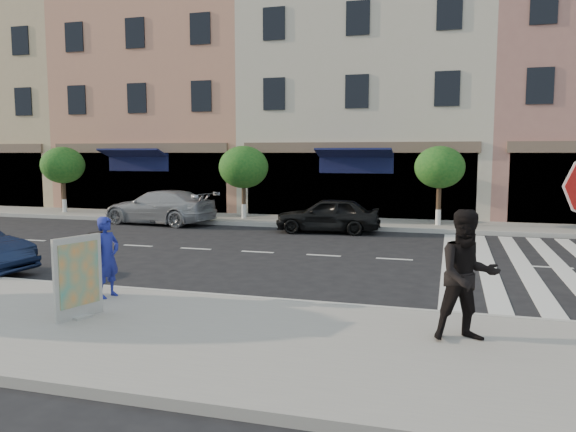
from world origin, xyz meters
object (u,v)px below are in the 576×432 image
object	(u,v)px
poster_board	(78,278)
car_far_mid	(328,215)
car_far_left	(159,207)
photographer	(107,257)
walker	(467,276)

from	to	relation	value
poster_board	car_far_mid	size ratio (longest dim) A/B	0.36
car_far_left	car_far_mid	world-z (taller)	car_far_left
photographer	car_far_left	xyz separation A→B (m)	(-5.21, 11.35, -0.23)
photographer	car_far_mid	size ratio (longest dim) A/B	0.41
poster_board	car_far_mid	xyz separation A→B (m)	(1.65, 12.18, -0.17)
walker	poster_board	world-z (taller)	walker
poster_board	car_far_mid	distance (m)	12.29
photographer	car_far_mid	bearing A→B (deg)	0.54
poster_board	walker	bearing A→B (deg)	23.61
car_far_mid	photographer	bearing A→B (deg)	-15.74
poster_board	photographer	bearing A→B (deg)	122.25
walker	car_far_mid	distance (m)	12.45
poster_board	car_far_left	xyz separation A→B (m)	(-5.55, 12.68, -0.13)
poster_board	car_far_mid	world-z (taller)	poster_board
walker	car_far_mid	world-z (taller)	walker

